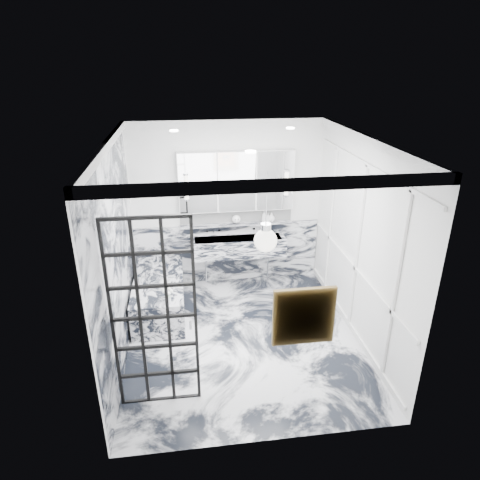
{
  "coord_description": "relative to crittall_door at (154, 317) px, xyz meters",
  "views": [
    {
      "loc": [
        -0.72,
        -5.01,
        3.7
      ],
      "look_at": [
        0.04,
        0.5,
        1.3
      ],
      "focal_mm": 32.0,
      "sensor_mm": 36.0,
      "label": 1
    }
  ],
  "objects": [
    {
      "name": "flower_vase",
      "position": [
        0.09,
        1.21,
        -0.52
      ],
      "size": [
        0.08,
        0.08,
        0.12
      ],
      "primitive_type": "cylinder",
      "color": "silver",
      "rests_on": "bathtub"
    },
    {
      "name": "wall_left",
      "position": [
        -0.5,
        1.05,
        0.27
      ],
      "size": [
        0.0,
        3.6,
        3.6
      ],
      "primitive_type": "plane",
      "rotation": [
        1.57,
        0.0,
        1.57
      ],
      "color": "white",
      "rests_on": "floor"
    },
    {
      "name": "soap_bottle_c",
      "position": [
        1.85,
        2.76,
        0.04
      ],
      "size": [
        0.16,
        0.16,
        0.16
      ],
      "primitive_type": "imported",
      "rotation": [
        0.0,
        0.0,
        0.29
      ],
      "color": "silver",
      "rests_on": "ledge"
    },
    {
      "name": "marble_clad_back",
      "position": [
        1.1,
        2.83,
        -0.61
      ],
      "size": [
        3.18,
        0.05,
        1.05
      ],
      "primitive_type": "cube",
      "color": "silver",
      "rests_on": "floor"
    },
    {
      "name": "wall_right",
      "position": [
        2.7,
        1.05,
        0.27
      ],
      "size": [
        0.0,
        3.6,
        3.6
      ],
      "primitive_type": "plane",
      "rotation": [
        1.57,
        0.0,
        -1.57
      ],
      "color": "white",
      "rests_on": "floor"
    },
    {
      "name": "face_pot",
      "position": [
        1.24,
        2.76,
        0.03
      ],
      "size": [
        0.15,
        0.15,
        0.15
      ],
      "primitive_type": "sphere",
      "color": "white",
      "rests_on": "ledge"
    },
    {
      "name": "floor",
      "position": [
        1.1,
        1.05,
        -1.13
      ],
      "size": [
        3.6,
        3.6,
        0.0
      ],
      "primitive_type": "plane",
      "color": "silver",
      "rests_on": "ground"
    },
    {
      "name": "trough_sink",
      "position": [
        1.25,
        2.61,
        -0.4
      ],
      "size": [
        1.6,
        0.45,
        0.3
      ],
      "primitive_type": "cube",
      "color": "silver",
      "rests_on": "wall_back"
    },
    {
      "name": "marble_clad_left",
      "position": [
        -0.48,
        1.05,
        0.21
      ],
      "size": [
        0.02,
        3.56,
        2.68
      ],
      "primitive_type": "cube",
      "color": "silver",
      "rests_on": "floor"
    },
    {
      "name": "ceiling",
      "position": [
        1.1,
        1.05,
        1.67
      ],
      "size": [
        3.6,
        3.6,
        0.0
      ],
      "primitive_type": "plane",
      "rotation": [
        3.14,
        0.0,
        0.0
      ],
      "color": "white",
      "rests_on": "wall_back"
    },
    {
      "name": "amber_bottle",
      "position": [
        1.8,
        2.76,
        0.01
      ],
      "size": [
        0.04,
        0.04,
        0.1
      ],
      "primitive_type": "cylinder",
      "color": "#8C5919",
      "rests_on": "ledge"
    },
    {
      "name": "sconce_left",
      "position": [
        0.43,
        2.68,
        0.65
      ],
      "size": [
        0.07,
        0.07,
        0.4
      ],
      "primitive_type": "cylinder",
      "color": "white",
      "rests_on": "mirror_cabinet"
    },
    {
      "name": "artwork",
      "position": [
        1.43,
        -0.71,
        0.35
      ],
      "size": [
        0.49,
        0.05,
        0.49
      ],
      "primitive_type": "cube",
      "color": "#B44F12",
      "rests_on": "wall_front"
    },
    {
      "name": "crittall_door",
      "position": [
        0.0,
        0.0,
        0.0
      ],
      "size": [
        0.88,
        0.05,
        2.27
      ],
      "primitive_type": null,
      "rotation": [
        0.0,
        0.0,
        -0.01
      ],
      "color": "black",
      "rests_on": "floor"
    },
    {
      "name": "panel_molding",
      "position": [
        2.68,
        1.05,
        0.17
      ],
      "size": [
        0.03,
        3.4,
        2.3
      ],
      "primitive_type": "cube",
      "color": "white",
      "rests_on": "floor"
    },
    {
      "name": "pendant_light",
      "position": [
        1.13,
        -0.28,
        0.95
      ],
      "size": [
        0.22,
        0.22,
        0.22
      ],
      "primitive_type": "sphere",
      "color": "white",
      "rests_on": "ceiling"
    },
    {
      "name": "mirror_cabinet",
      "position": [
        1.25,
        2.78,
        0.69
      ],
      "size": [
        1.9,
        0.16,
        1.0
      ],
      "primitive_type": "cube",
      "color": "white",
      "rests_on": "wall_back"
    },
    {
      "name": "bathtub",
      "position": [
        -0.07,
        1.95,
        -0.86
      ],
      "size": [
        0.75,
        1.65,
        0.55
      ],
      "primitive_type": "cube",
      "color": "silver",
      "rests_on": "floor"
    },
    {
      "name": "wall_back",
      "position": [
        1.1,
        2.85,
        0.27
      ],
      "size": [
        3.6,
        0.0,
        3.6
      ],
      "primitive_type": "plane",
      "rotation": [
        1.57,
        0.0,
        0.0
      ],
      "color": "white",
      "rests_on": "floor"
    },
    {
      "name": "subway_tile",
      "position": [
        1.25,
        2.84,
        0.07
      ],
      "size": [
        1.9,
        0.03,
        0.23
      ],
      "primitive_type": "cube",
      "color": "white",
      "rests_on": "wall_back"
    },
    {
      "name": "ledge",
      "position": [
        1.25,
        2.77,
        -0.06
      ],
      "size": [
        1.9,
        0.14,
        0.04
      ],
      "primitive_type": "cube",
      "color": "silver",
      "rests_on": "wall_back"
    },
    {
      "name": "sconce_right",
      "position": [
        2.07,
        2.68,
        0.65
      ],
      "size": [
        0.07,
        0.07,
        0.4
      ],
      "primitive_type": "cylinder",
      "color": "white",
      "rests_on": "mirror_cabinet"
    },
    {
      "name": "wall_front",
      "position": [
        1.1,
        -0.75,
        0.27
      ],
      "size": [
        3.6,
        0.0,
        3.6
      ],
      "primitive_type": "plane",
      "rotation": [
        -1.57,
        0.0,
        0.0
      ],
      "color": "white",
      "rests_on": "floor"
    },
    {
      "name": "soap_bottle_b",
      "position": [
        1.79,
        2.76,
        0.03
      ],
      "size": [
        0.08,
        0.08,
        0.16
      ],
      "primitive_type": "imported",
      "rotation": [
        0.0,
        0.0,
        0.09
      ],
      "color": "#4C4C51",
      "rests_on": "ledge"
    },
    {
      "name": "soap_bottle_a",
      "position": [
        1.72,
        2.76,
        0.06
      ],
      "size": [
        0.09,
        0.09,
        0.2
      ],
      "primitive_type": "imported",
      "rotation": [
        0.0,
        0.0,
        -0.22
      ],
      "color": "#8C5919",
      "rests_on": "ledge"
    }
  ]
}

